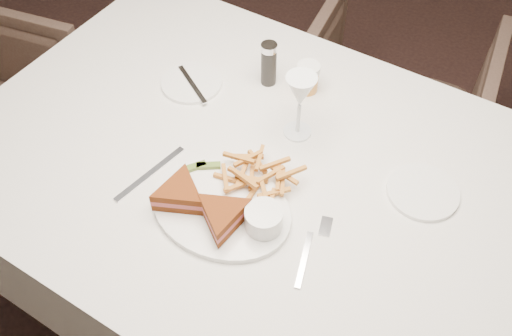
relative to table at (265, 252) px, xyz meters
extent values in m
plane|color=black|center=(-0.12, -0.16, -0.38)|extent=(5.00, 5.00, 0.00)
cube|color=silver|center=(0.00, 0.00, 0.00)|extent=(1.52, 1.05, 0.75)
imported|color=#48352C|center=(0.08, 0.80, -0.05)|extent=(0.69, 0.66, 0.66)
ellipsoid|color=white|center=(-0.03, -0.15, 0.38)|extent=(0.33, 0.27, 0.01)
cube|color=silver|center=(-0.22, -0.15, 0.38)|extent=(0.06, 0.20, 0.00)
cylinder|color=white|center=(-0.31, 0.15, 0.38)|extent=(0.16, 0.16, 0.01)
cylinder|color=white|center=(0.34, 0.10, 0.38)|extent=(0.16, 0.16, 0.01)
cylinder|color=black|center=(-0.14, 0.26, 0.44)|extent=(0.04, 0.04, 0.12)
cylinder|color=#C98030|center=(-0.03, 0.28, 0.42)|extent=(0.06, 0.06, 0.08)
cube|color=#4B6724|center=(-0.11, -0.07, 0.40)|extent=(0.06, 0.04, 0.01)
cube|color=#4B6724|center=(-0.14, -0.09, 0.40)|extent=(0.05, 0.05, 0.01)
cylinder|color=white|center=(0.08, -0.15, 0.42)|extent=(0.08, 0.08, 0.05)
camera|label=1|loc=(0.39, -0.75, 1.39)|focal=40.00mm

